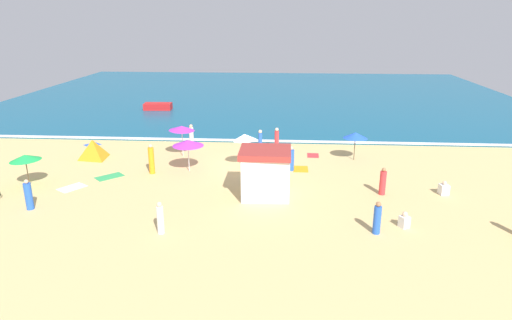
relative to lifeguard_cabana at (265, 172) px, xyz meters
The scene contains 27 objects.
ground_plane 5.13m from the lifeguard_cabana, 108.13° to the left, with size 60.00×60.00×0.00m, color #D8B775.
ocean_water 32.77m from the lifeguard_cabana, 92.70° to the left, with size 60.00×44.00×0.10m, color #0F567A.
wave_breaker_foam 11.18m from the lifeguard_cabana, 97.97° to the left, with size 57.00×0.70×0.01m, color white.
lifeguard_cabana is the anchor object (origin of this frame).
beach_umbrella_0 6.36m from the lifeguard_cabana, 142.99° to the left, with size 2.74×2.74×2.06m.
beach_umbrella_1 13.84m from the lifeguard_cabana, behind, with size 1.87×1.86×1.96m.
beach_umbrella_2 9.03m from the lifeguard_cabana, 49.82° to the left, with size 2.21×2.22×1.97m.
beach_umbrella_3 9.27m from the lifeguard_cabana, 131.75° to the left, with size 1.93×1.92×2.25m.
beach_umbrella_4 5.07m from the lifeguard_cabana, 108.03° to the left, with size 2.14×2.13×2.31m.
beach_tent 13.76m from the lifeguard_cabana, 153.63° to the left, with size 2.64×2.66×1.31m.
beachgoer_1 9.11m from the lifeguard_cabana, 87.34° to the left, with size 0.36×0.36×1.65m.
beachgoer_2 6.65m from the lifeguard_cabana, 133.27° to the right, with size 0.38×0.38×1.55m.
beachgoer_3 4.64m from the lifeguard_cabana, 71.61° to the left, with size 0.55×0.55×1.60m.
beachgoer_4 6.78m from the lifeguard_cabana, 38.26° to the right, with size 0.44×0.44×1.56m.
beachgoer_5 10.02m from the lifeguard_cabana, ahead, with size 0.55×0.55×0.80m.
beachgoer_6 12.29m from the lifeguard_cabana, 167.59° to the right, with size 0.49×0.49×1.62m.
beachgoer_7 7.96m from the lifeguard_cabana, 156.49° to the left, with size 0.45×0.45×1.91m.
beachgoer_8 6.55m from the lifeguard_cabana, ahead, with size 0.49×0.49×1.57m.
beachgoer_9 7.61m from the lifeguard_cabana, 95.38° to the left, with size 0.35×0.35×1.84m.
beachgoer_10 11.05m from the lifeguard_cabana, 123.02° to the left, with size 0.36×0.36×1.75m.
beachgoer_11 7.63m from the lifeguard_cabana, 27.27° to the right, with size 0.55×0.55×0.80m.
beach_towel_0 5.26m from the lifeguard_cabana, 65.68° to the left, with size 0.97×1.31×0.01m.
beach_towel_1 10.13m from the lifeguard_cabana, 166.35° to the left, with size 1.82×1.82×0.01m.
beach_towel_2 16.71m from the lifeguard_cabana, 145.99° to the left, with size 1.39×1.41×0.01m.
beach_towel_3 8.36m from the lifeguard_cabana, 68.29° to the left, with size 0.84×1.14×0.01m.
beach_towel_4 11.32m from the lifeguard_cabana, behind, with size 1.63×1.77×0.01m.
small_boat_0 25.69m from the lifeguard_cabana, 118.70° to the left, with size 2.89×1.44×0.68m.
Camera 1 is at (2.60, -27.73, 9.52)m, focal length 31.47 mm.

